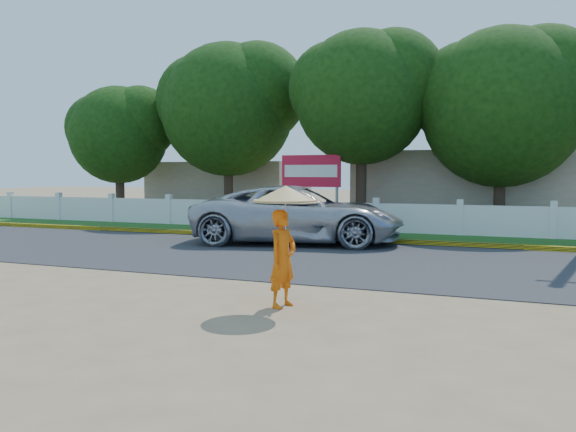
{
  "coord_description": "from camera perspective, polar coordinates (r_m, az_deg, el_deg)",
  "views": [
    {
      "loc": [
        4.37,
        -9.44,
        2.27
      ],
      "look_at": [
        0.0,
        2.0,
        1.3
      ],
      "focal_mm": 35.0,
      "sensor_mm": 36.0,
      "label": 1
    }
  ],
  "objects": [
    {
      "name": "billboard",
      "position": [
        22.93,
        2.35,
        4.19
      ],
      "size": [
        2.5,
        0.13,
        2.95
      ],
      "color": "gray",
      "rests_on": "ground"
    },
    {
      "name": "curb",
      "position": [
        18.16,
        6.84,
        -2.44
      ],
      "size": [
        40.0,
        0.18,
        0.16
      ],
      "primitive_type": "cube",
      "color": "yellow",
      "rests_on": "ground"
    },
    {
      "name": "tree_row",
      "position": [
        23.88,
        14.95,
        11.11
      ],
      "size": [
        33.74,
        7.04,
        9.08
      ],
      "color": "#473828",
      "rests_on": "ground"
    },
    {
      "name": "monk_with_parasol",
      "position": [
        9.33,
        -0.41,
        -1.26
      ],
      "size": [
        1.12,
        1.12,
        2.04
      ],
      "color": "#D95C0B",
      "rests_on": "ground"
    },
    {
      "name": "building_far",
      "position": [
        31.88,
        -5.9,
        2.93
      ],
      "size": [
        8.0,
        5.0,
        2.8
      ],
      "primitive_type": "cube",
      "color": "#B7AD99",
      "rests_on": "ground"
    },
    {
      "name": "building_near",
      "position": [
        27.48,
        18.07,
        2.9
      ],
      "size": [
        10.0,
        6.0,
        3.2
      ],
      "primitive_type": "cube",
      "color": "#B7AD99",
      "rests_on": "ground"
    },
    {
      "name": "road",
      "position": [
        14.78,
        3.47,
        -4.28
      ],
      "size": [
        60.0,
        7.0,
        0.02
      ],
      "primitive_type": "cube",
      "color": "#38383A",
      "rests_on": "ground"
    },
    {
      "name": "vehicle",
      "position": [
        17.77,
        0.99,
        0.16
      ],
      "size": [
        7.07,
        4.29,
        1.84
      ],
      "primitive_type": "imported",
      "rotation": [
        0.0,
        0.0,
        1.77
      ],
      "color": "#AEB0B6",
      "rests_on": "ground"
    },
    {
      "name": "fence",
      "position": [
        21.17,
        8.93,
        -0.19
      ],
      "size": [
        40.0,
        0.1,
        1.1
      ],
      "primitive_type": "cube",
      "color": "silver",
      "rests_on": "ground"
    },
    {
      "name": "ground",
      "position": [
        10.65,
        -3.88,
        -7.79
      ],
      "size": [
        120.0,
        120.0,
        0.0
      ],
      "primitive_type": "plane",
      "color": "#9E8460",
      "rests_on": "ground"
    },
    {
      "name": "grass_verge",
      "position": [
        19.81,
        8.03,
        -2.06
      ],
      "size": [
        60.0,
        3.5,
        0.03
      ],
      "primitive_type": "cube",
      "color": "#2D601E",
      "rests_on": "ground"
    }
  ]
}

